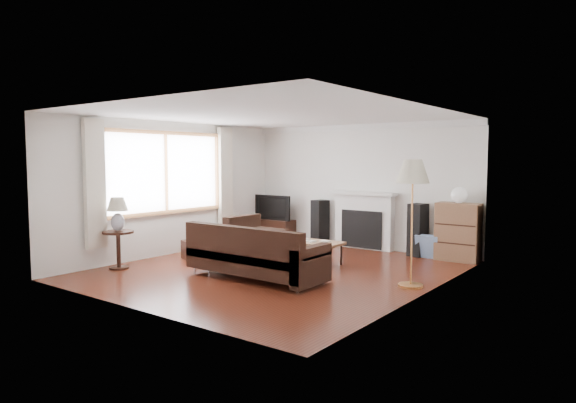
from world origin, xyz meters
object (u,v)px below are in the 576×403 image
Objects in this scene: tv_stand at (275,229)px; floor_lamp at (412,224)px; sectional_sofa at (256,253)px; side_table at (119,250)px; coffee_table at (312,252)px; bookshelf at (458,232)px.

floor_lamp reaches higher than tv_stand.
tv_stand is at bearing 123.97° from sectional_sofa.
side_table is at bearing -157.99° from floor_lamp.
sectional_sofa is 2.34m from floor_lamp.
sectional_sofa reaches higher than coffee_table.
floor_lamp reaches higher than sectional_sofa.
bookshelf is 1.64× the size of side_table.
sectional_sofa is at bearing -156.11° from floor_lamp.
sectional_sofa is 2.40m from side_table.
floor_lamp is (0.09, -2.26, 0.38)m from bookshelf.
sectional_sofa is at bearing 20.22° from side_table.
coffee_table is at bearing 166.79° from floor_lamp.
floor_lamp is at bearing -87.63° from bookshelf.
sectional_sofa is 3.78× the size of side_table.
floor_lamp is (2.08, 0.92, 0.52)m from sectional_sofa.
tv_stand is 0.38× the size of sectional_sofa.
bookshelf is at bearing 92.37° from floor_lamp.
coffee_table is at bearing 43.47° from side_table.
floor_lamp is 4.72m from side_table.
coffee_table is 0.57× the size of floor_lamp.
side_table is (-2.34, -2.22, 0.11)m from coffee_table.
coffee_table is (2.21, -1.76, -0.03)m from tv_stand.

